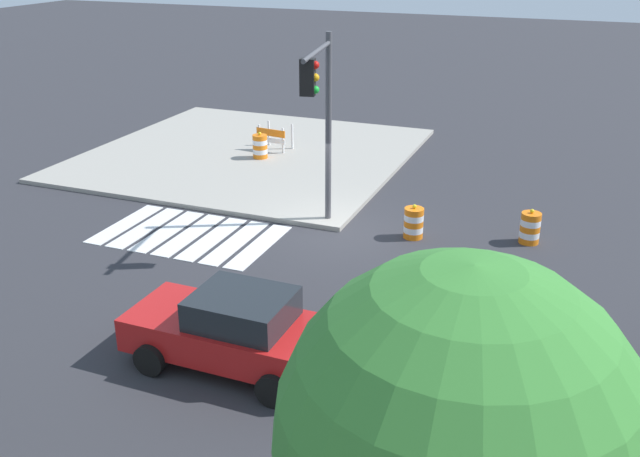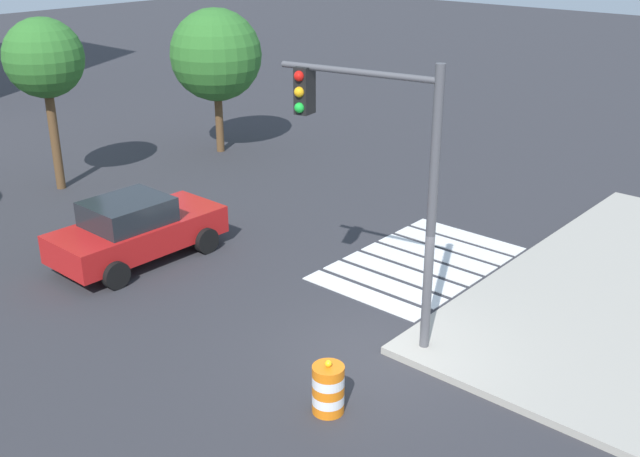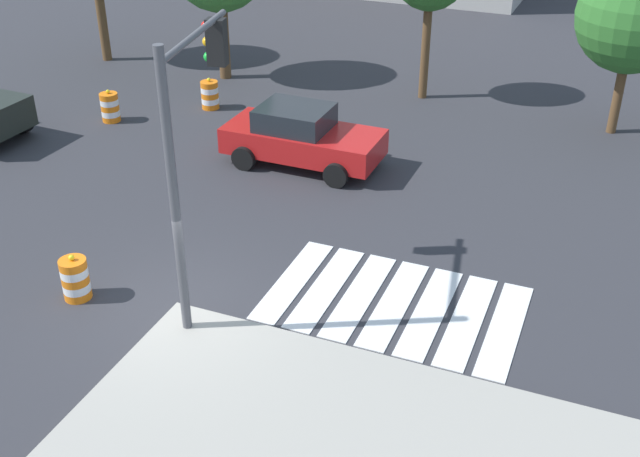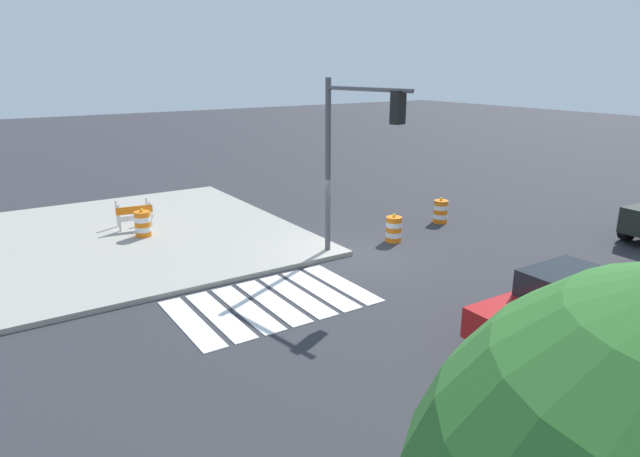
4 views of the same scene
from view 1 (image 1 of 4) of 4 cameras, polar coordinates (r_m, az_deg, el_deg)
The scene contains 11 objects.
ground_plane at distance 20.87m, azimuth 1.59°, elevation -0.31°, with size 120.00×120.00×0.00m, color #2D2D33.
sidewalk_corner at distance 28.31m, azimuth -5.70°, elevation 6.00°, with size 12.00×12.00×0.15m, color #9E998E.
crosswalk_stripes at distance 21.02m, azimuth -10.42°, elevation -0.50°, with size 5.10×3.20×0.02m.
sports_car at distance 14.43m, azimuth -6.86°, elevation -8.05°, with size 4.32×2.18×1.63m.
traffic_barrel_crosswalk_end at distance 20.86m, azimuth 16.52°, elevation 0.05°, with size 0.56×0.56×1.02m.
traffic_barrel_median_near at distance 20.52m, azimuth 7.53°, elevation 0.45°, with size 0.56×0.56×1.02m.
traffic_barrel_median_far at distance 12.80m, azimuth 20.59°, elevation -16.01°, with size 0.56×0.56×1.02m.
traffic_barrel_on_sidewalk at distance 27.36m, azimuth -4.84°, elevation 6.59°, with size 0.56×0.56×1.02m.
construction_barricade at distance 28.30m, azimuth -3.80°, elevation 7.41°, with size 1.32×0.93×1.00m.
traffic_light_pole at distance 19.34m, azimuth 0.09°, elevation 10.02°, with size 0.85×3.25×5.50m.
street_tree_streetside_mid at distance 6.71m, azimuth 11.06°, elevation -16.11°, with size 3.35×3.35×5.70m.
Camera 1 is at (-6.52, 18.07, 8.15)m, focal length 39.84 mm.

